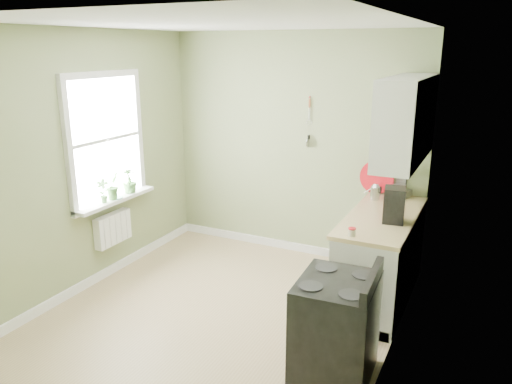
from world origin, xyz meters
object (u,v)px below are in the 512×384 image
at_px(stove, 336,329).
at_px(coffee_maker, 394,206).
at_px(stand_mixer, 401,182).
at_px(kettle, 375,192).

bearing_deg(stove, coffee_maker, 83.62).
height_order(stand_mixer, coffee_maker, stand_mixer).
relative_size(stove, kettle, 5.29).
xyz_separation_m(stove, kettle, (-0.18, 1.92, 0.58)).
height_order(stand_mixer, kettle, stand_mixer).
bearing_deg(kettle, stand_mixer, 47.22).
height_order(stove, kettle, kettle).
distance_m(stand_mixer, kettle, 0.33).
xyz_separation_m(stove, coffee_maker, (0.14, 1.27, 0.65)).
relative_size(kettle, coffee_maker, 0.53).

